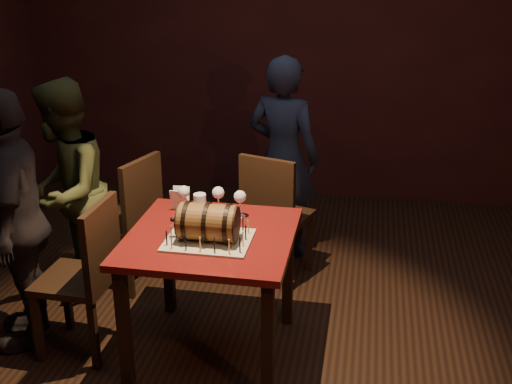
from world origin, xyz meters
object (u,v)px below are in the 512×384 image
pub_table (211,252)px  person_left_front (17,221)px  wine_glass_left (184,193)px  chair_left_front (88,270)px  chair_back (273,211)px  chair_left_rear (132,215)px  wine_glass_mid (218,194)px  barrel_cake (208,222)px  person_back (283,157)px  pint_of_ale (200,207)px  wine_glass_right (240,198)px  person_left_rear (66,192)px

pub_table → person_left_front: bearing=-177.2°
wine_glass_left → chair_left_front: (-0.46, -0.39, -0.35)m
pub_table → chair_back: 0.94m
chair_left_rear → chair_left_front: bearing=-87.4°
pub_table → wine_glass_mid: (-0.03, 0.30, 0.23)m
chair_left_front → person_left_front: 0.49m
barrel_cake → chair_back: bearing=78.8°
chair_left_front → person_back: size_ratio=0.62×
wine_glass_left → chair_left_rear: size_ratio=0.17×
pint_of_ale → chair_back: bearing=66.0°
pub_table → wine_glass_mid: 0.38m
chair_left_front → person_left_front: (-0.43, 0.06, 0.24)m
wine_glass_mid → pub_table: bearing=-84.9°
chair_left_rear → chair_left_front: size_ratio=1.00×
person_left_front → chair_back: bearing=105.1°
wine_glass_right → pint_of_ale: wine_glass_right is taller
wine_glass_mid → chair_back: size_ratio=0.17×
chair_left_rear → wine_glass_left: bearing=-38.4°
pint_of_ale → person_left_rear: bearing=163.2°
barrel_cake → person_left_front: 1.13m
person_left_rear → person_left_front: person_left_front is taller
barrel_cake → person_left_front: bearing=178.4°
wine_glass_right → person_back: bearing=85.4°
pint_of_ale → wine_glass_mid: bearing=52.0°
person_left_front → wine_glass_mid: bearing=87.2°
wine_glass_mid → chair_left_rear: chair_left_rear is taller
wine_glass_mid → chair_left_front: chair_left_front is taller
wine_glass_right → chair_back: bearing=81.5°
pub_table → barrel_cake: size_ratio=2.47×
wine_glass_mid → barrel_cake: bearing=-84.5°
pint_of_ale → person_left_front: (-1.00, -0.25, -0.06)m
pub_table → person_left_front: person_left_front is taller
wine_glass_right → person_left_rear: (-1.19, 0.23, -0.14)m
person_left_rear → wine_glass_left: bearing=67.3°
pub_table → person_left_front: 1.12m
wine_glass_mid → chair_left_rear: bearing=152.0°
wine_glass_right → person_back: (0.09, 1.13, -0.12)m
chair_back → person_left_rear: size_ratio=0.64×
pub_table → pint_of_ale: pint_of_ale is taller
pub_table → chair_back: size_ratio=0.97×
person_left_rear → chair_left_front: bearing=24.5°
person_left_rear → wine_glass_mid: bearing=71.0°
chair_left_rear → person_left_front: size_ratio=0.61×
pub_table → person_left_rear: 1.19m
barrel_cake → chair_left_front: bearing=-178.0°
barrel_cake → person_left_front: (-1.12, 0.03, -0.10)m
pint_of_ale → chair_left_rear: (-0.61, 0.47, -0.30)m
wine_glass_right → person_back: person_back is taller
person_left_rear → pint_of_ale: bearing=64.3°
wine_glass_mid → person_left_front: (-1.08, -0.36, -0.10)m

